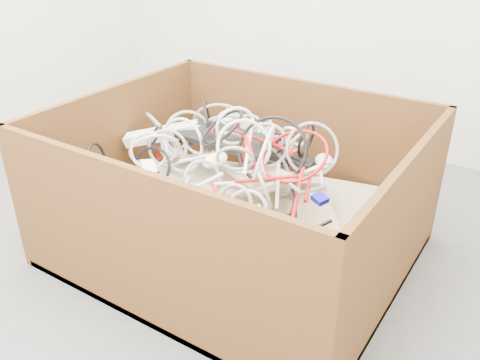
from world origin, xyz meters
The scene contains 8 objects.
ground centered at (0.00, 0.00, 0.00)m, with size 3.00×3.00×0.00m, color #4E4F51.
cardboard_box centered at (0.15, 0.23, 0.14)m, with size 1.23×1.02×0.57m.
keyboard_pile centered at (0.14, 0.26, 0.28)m, with size 0.97×0.90×0.28m.
mice_scatter centered at (0.07, 0.26, 0.36)m, with size 0.72×0.69×0.20m.
power_strip_left centered at (-0.26, 0.31, 0.37)m, with size 0.32×0.06×0.04m, color white.
power_strip_right centered at (-0.06, 0.03, 0.32)m, with size 0.26×0.05×0.04m, color white.
vga_plug centered at (0.52, 0.17, 0.37)m, with size 0.04×0.04×0.02m, color #0E0CB6.
cable_tangle centered at (0.07, 0.28, 0.39)m, with size 1.00×0.85×0.41m.
Camera 1 is at (1.08, -1.16, 1.17)m, focal length 38.42 mm.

